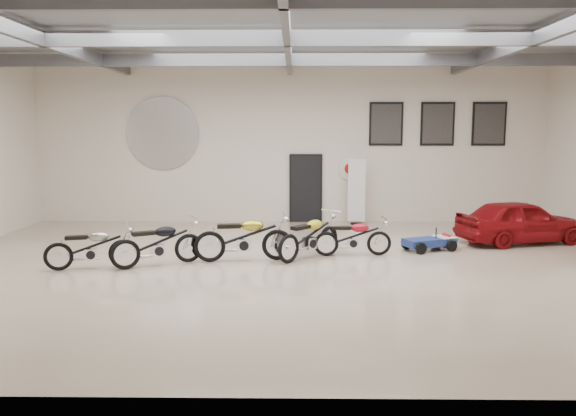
{
  "coord_description": "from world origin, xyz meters",
  "views": [
    {
      "loc": [
        0.17,
        -11.76,
        2.89
      ],
      "look_at": [
        0.0,
        1.2,
        1.1
      ],
      "focal_mm": 35.0,
      "sensor_mm": 36.0,
      "label": 1
    }
  ],
  "objects_px": {
    "motorcycle_red": "(353,236)",
    "vintage_car": "(521,221)",
    "motorcycle_black": "(158,242)",
    "banner_stand": "(357,193)",
    "motorcycle_gold": "(244,236)",
    "motorcycle_silver": "(91,247)",
    "motorcycle_yellow": "(309,235)",
    "go_kart": "(434,239)"
  },
  "relations": [
    {
      "from": "motorcycle_gold",
      "to": "vintage_car",
      "type": "relative_size",
      "value": 0.65
    },
    {
      "from": "motorcycle_silver",
      "to": "motorcycle_red",
      "type": "bearing_deg",
      "value": -2.42
    },
    {
      "from": "motorcycle_red",
      "to": "motorcycle_yellow",
      "type": "bearing_deg",
      "value": -170.73
    },
    {
      "from": "motorcycle_silver",
      "to": "motorcycle_black",
      "type": "relative_size",
      "value": 0.93
    },
    {
      "from": "motorcycle_gold",
      "to": "vintage_car",
      "type": "height_order",
      "value": "vintage_car"
    },
    {
      "from": "motorcycle_gold",
      "to": "go_kart",
      "type": "distance_m",
      "value": 4.7
    },
    {
      "from": "motorcycle_gold",
      "to": "motorcycle_yellow",
      "type": "height_order",
      "value": "motorcycle_gold"
    },
    {
      "from": "banner_stand",
      "to": "motorcycle_black",
      "type": "height_order",
      "value": "banner_stand"
    },
    {
      "from": "motorcycle_silver",
      "to": "vintage_car",
      "type": "distance_m",
      "value": 10.53
    },
    {
      "from": "motorcycle_black",
      "to": "motorcycle_gold",
      "type": "xyz_separation_m",
      "value": [
        1.81,
        0.46,
        0.05
      ]
    },
    {
      "from": "motorcycle_black",
      "to": "vintage_car",
      "type": "xyz_separation_m",
      "value": [
        8.79,
        2.61,
        0.05
      ]
    },
    {
      "from": "motorcycle_black",
      "to": "motorcycle_red",
      "type": "xyz_separation_m",
      "value": [
        4.29,
        1.03,
        -0.05
      ]
    },
    {
      "from": "vintage_car",
      "to": "motorcycle_gold",
      "type": "bearing_deg",
      "value": 92.66
    },
    {
      "from": "banner_stand",
      "to": "motorcycle_gold",
      "type": "distance_m",
      "value": 5.89
    },
    {
      "from": "motorcycle_gold",
      "to": "motorcycle_yellow",
      "type": "distance_m",
      "value": 1.51
    },
    {
      "from": "motorcycle_black",
      "to": "motorcycle_red",
      "type": "distance_m",
      "value": 4.42
    },
    {
      "from": "motorcycle_gold",
      "to": "motorcycle_yellow",
      "type": "xyz_separation_m",
      "value": [
        1.47,
        0.33,
        -0.04
      ]
    },
    {
      "from": "banner_stand",
      "to": "motorcycle_red",
      "type": "xyz_separation_m",
      "value": [
        -0.56,
        -4.45,
        -0.53
      ]
    },
    {
      "from": "motorcycle_gold",
      "to": "motorcycle_red",
      "type": "bearing_deg",
      "value": 4.76
    },
    {
      "from": "motorcycle_black",
      "to": "motorcycle_gold",
      "type": "height_order",
      "value": "motorcycle_gold"
    },
    {
      "from": "motorcycle_silver",
      "to": "vintage_car",
      "type": "height_order",
      "value": "vintage_car"
    },
    {
      "from": "motorcycle_yellow",
      "to": "banner_stand",
      "type": "bearing_deg",
      "value": 23.07
    },
    {
      "from": "motorcycle_red",
      "to": "vintage_car",
      "type": "bearing_deg",
      "value": 15.25
    },
    {
      "from": "motorcycle_black",
      "to": "motorcycle_gold",
      "type": "distance_m",
      "value": 1.87
    },
    {
      "from": "go_kart",
      "to": "vintage_car",
      "type": "xyz_separation_m",
      "value": [
        2.45,
        0.91,
        0.29
      ]
    },
    {
      "from": "motorcycle_red",
      "to": "vintage_car",
      "type": "relative_size",
      "value": 0.53
    },
    {
      "from": "go_kart",
      "to": "motorcycle_yellow",
      "type": "bearing_deg",
      "value": 174.76
    },
    {
      "from": "banner_stand",
      "to": "vintage_car",
      "type": "distance_m",
      "value": 4.89
    },
    {
      "from": "motorcycle_gold",
      "to": "vintage_car",
      "type": "xyz_separation_m",
      "value": [
        6.98,
        2.14,
        0.01
      ]
    },
    {
      "from": "banner_stand",
      "to": "go_kart",
      "type": "distance_m",
      "value": 4.13
    },
    {
      "from": "motorcycle_red",
      "to": "motorcycle_silver",
      "type": "bearing_deg",
      "value": -170.86
    },
    {
      "from": "motorcycle_yellow",
      "to": "vintage_car",
      "type": "distance_m",
      "value": 5.8
    },
    {
      "from": "motorcycle_gold",
      "to": "motorcycle_yellow",
      "type": "relative_size",
      "value": 1.07
    },
    {
      "from": "vintage_car",
      "to": "motorcycle_black",
      "type": "bearing_deg",
      "value": 92.1
    },
    {
      "from": "motorcycle_black",
      "to": "motorcycle_yellow",
      "type": "height_order",
      "value": "motorcycle_yellow"
    },
    {
      "from": "motorcycle_silver",
      "to": "motorcycle_black",
      "type": "bearing_deg",
      "value": -3.63
    },
    {
      "from": "motorcycle_yellow",
      "to": "go_kart",
      "type": "distance_m",
      "value": 3.2
    },
    {
      "from": "banner_stand",
      "to": "vintage_car",
      "type": "bearing_deg",
      "value": -28.71
    },
    {
      "from": "motorcycle_red",
      "to": "vintage_car",
      "type": "height_order",
      "value": "vintage_car"
    },
    {
      "from": "banner_stand",
      "to": "motorcycle_black",
      "type": "distance_m",
      "value": 7.34
    },
    {
      "from": "motorcycle_silver",
      "to": "vintage_car",
      "type": "bearing_deg",
      "value": 0.33
    },
    {
      "from": "motorcycle_silver",
      "to": "motorcycle_gold",
      "type": "xyz_separation_m",
      "value": [
        3.15,
        0.75,
        0.08
      ]
    }
  ]
}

